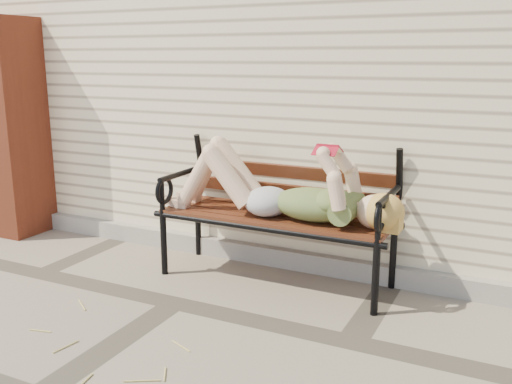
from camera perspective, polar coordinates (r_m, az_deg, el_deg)
The scene contains 6 objects.
ground at distance 4.02m, azimuth -8.09°, elevation -10.95°, with size 80.00×80.00×0.00m, color gray.
house_wall at distance 6.37m, azimuth 6.98°, elevation 11.96°, with size 8.00×4.00×3.00m, color #F4E4BE.
foundation_strip at distance 4.77m, azimuth -1.58°, elevation -5.88°, with size 8.00×0.10×0.15m, color #A29B93.
brick_pillar at distance 5.82m, azimuth -23.36°, elevation 5.90°, with size 0.50×0.50×2.00m, color #923A21.
garden_bench at distance 4.26m, azimuth 2.59°, elevation 0.23°, with size 1.87×0.75×1.21m.
reading_woman at distance 4.11m, azimuth 1.97°, elevation 0.34°, with size 1.77×0.40×0.56m.
Camera 1 is at (2.09, -3.02, 1.65)m, focal length 40.00 mm.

